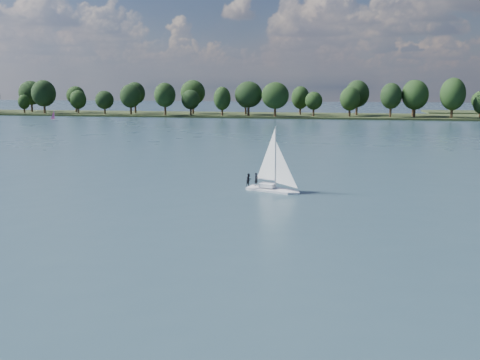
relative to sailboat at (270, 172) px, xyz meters
name	(u,v)px	position (x,y,z in m)	size (l,w,h in m)	color
ground	(280,143)	(-6.24, 55.81, -2.29)	(700.00, 700.00, 0.00)	#233342
far_shore	(316,117)	(-6.24, 167.81, -2.29)	(660.00, 40.00, 1.50)	black
sailboat	(270,172)	(0.00, 0.00, 0.00)	(6.43, 3.81, 8.18)	silver
dinghy_pink	(55,118)	(-100.30, 120.74, -1.30)	(2.80, 2.13, 4.18)	silver
treeline	(313,97)	(-7.33, 163.77, 5.86)	(562.81, 74.17, 17.70)	black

